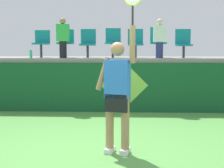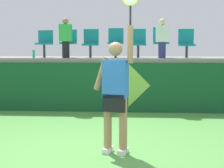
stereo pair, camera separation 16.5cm
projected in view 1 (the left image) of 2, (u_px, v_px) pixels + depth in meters
The scene contains 15 objects.
ground_plane at pixel (99, 152), 5.58m from camera, with size 40.00×40.00×0.00m, color #519342.
court_back_wall at pixel (111, 87), 9.21m from camera, with size 11.04×0.20×1.32m, color #144C28.
spectator_platform at pixel (113, 59), 10.52m from camera, with size 11.04×2.88×0.12m, color gray.
tennis_player at pixel (118, 91), 5.43m from camera, with size 0.74×0.35×2.60m.
water_bottle at pixel (31, 54), 9.41m from camera, with size 0.07×0.07×0.22m, color #26B272.
stadium_chair_0 at pixel (42, 42), 9.96m from camera, with size 0.44×0.42×0.80m.
stadium_chair_1 at pixel (66, 41), 9.92m from camera, with size 0.44×0.42×0.82m.
stadium_chair_2 at pixel (88, 42), 9.90m from camera, with size 0.44×0.42×0.83m.
stadium_chair_3 at pixel (113, 41), 9.86m from camera, with size 0.44×0.42×0.85m.
stadium_chair_4 at pixel (135, 42), 9.84m from camera, with size 0.44×0.42×0.83m.
stadium_chair_5 at pixel (158, 40), 9.80m from camera, with size 0.44×0.42×0.88m.
stadium_chair_6 at pixel (183, 42), 9.78m from camera, with size 0.44×0.42×0.82m.
spectator_0 at pixel (63, 37), 9.48m from camera, with size 0.34×0.20×1.10m.
spectator_1 at pixel (160, 38), 9.33m from camera, with size 0.34×0.20×1.07m.
wall_signage_mount at pixel (124, 112), 9.16m from camera, with size 1.27×0.01×1.36m.
Camera 1 is at (0.46, -5.43, 1.66)m, focal length 54.99 mm.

